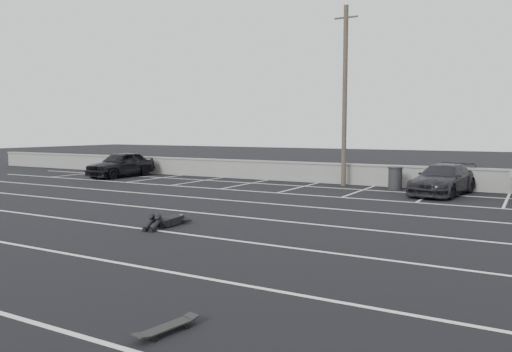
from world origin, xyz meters
The scene contains 9 objects.
ground centered at (0.00, 0.00, 0.00)m, with size 120.00×120.00×0.00m, color black.
seawall centered at (0.00, 14.00, 0.55)m, with size 50.00×0.45×1.06m.
stall_lines centered at (-0.08, 4.41, 0.00)m, with size 36.00×20.05×0.01m.
car_left centered at (-10.52, 11.25, 0.75)m, with size 1.78×4.42×1.50m, color black.
car_right centered at (7.49, 11.99, 0.66)m, with size 1.84×4.52×1.31m, color black.
utility_pole centered at (2.60, 13.20, 4.45)m, with size 1.17×0.23×8.80m.
trash_bin centered at (5.27, 12.75, 0.54)m, with size 0.79×0.79×1.07m.
person centered at (1.67, 0.91, 0.23)m, with size 1.11×2.38×0.46m, color black, non-canonical shape.
skateboard centered at (6.64, -5.34, 0.08)m, with size 0.37×0.86×0.10m.
Camera 1 is at (10.96, -10.51, 2.79)m, focal length 35.00 mm.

